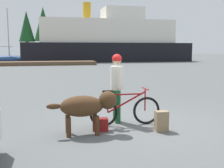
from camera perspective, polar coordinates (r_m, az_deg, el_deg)
The scene contains 12 objects.
ground_plane at distance 6.99m, azimuth 4.76°, elevation -8.02°, with size 160.00×160.00×0.00m, color #595B5B.
bicycle at distance 6.70m, azimuth 2.62°, elevation -5.40°, with size 1.74×0.44×0.89m.
person_cyclist at distance 6.92m, azimuth 0.99°, elevation 0.52°, with size 0.32×0.53×1.71m.
dog at distance 6.02m, azimuth -5.15°, elevation -4.48°, with size 1.51×0.53×0.92m.
backpack at distance 6.38m, azimuth 10.08°, elevation -7.49°, with size 0.28×0.20×0.46m, color #8C7251.
handbag_pannier at distance 6.32m, azimuth -2.28°, elevation -8.30°, with size 0.32×0.18×0.29m, color maroon.
dock_pier at distance 32.27m, azimuth -19.77°, elevation 3.95°, with size 18.17×2.75×0.40m, color brown.
ferry_boat at distance 40.65m, azimuth -1.00°, elevation 8.69°, with size 23.16×7.44×8.19m.
sailboat_moored at distance 39.01m, azimuth -20.24°, elevation 4.86°, with size 6.83×1.91×6.98m.
pine_tree_far_left at distance 60.09m, azimuth -17.06°, elevation 11.15°, with size 3.18×3.18×9.33m.
pine_tree_center at distance 59.52m, azimuth -13.88°, elevation 11.79°, with size 3.71×3.71×10.15m.
pine_tree_far_right at distance 60.30m, azimuth -1.68°, elevation 11.11°, with size 4.35×4.35×8.90m.
Camera 1 is at (-2.04, -6.43, 1.84)m, focal length 44.72 mm.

